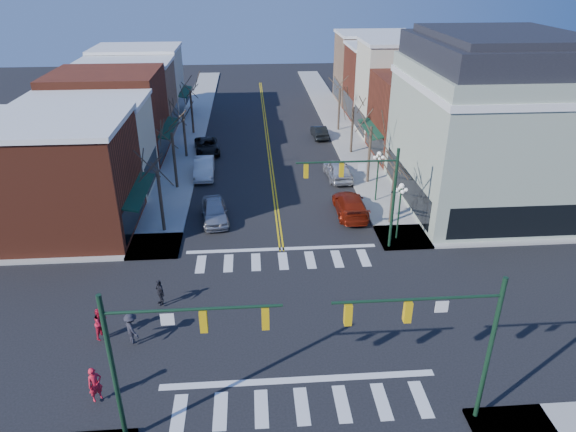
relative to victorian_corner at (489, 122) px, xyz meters
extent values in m
plane|color=black|center=(-16.50, -14.50, -6.66)|extent=(160.00, 160.00, 0.00)
cube|color=#9E9B93|center=(-25.25, 5.50, -6.58)|extent=(3.50, 70.00, 0.15)
cube|color=#9E9B93|center=(-7.75, 5.50, -6.58)|extent=(3.50, 70.00, 0.15)
cube|color=maroon|center=(-32.00, -2.75, -2.66)|extent=(10.00, 8.50, 8.00)
cube|color=beige|center=(-32.00, 5.00, -2.91)|extent=(10.00, 7.00, 7.50)
cube|color=maroon|center=(-32.00, 13.00, -2.41)|extent=(10.00, 9.00, 8.50)
cube|color=#9F7758|center=(-32.00, 21.25, -2.76)|extent=(10.00, 7.50, 7.80)
cube|color=beige|center=(-32.00, 29.00, -2.56)|extent=(10.00, 8.00, 8.20)
cube|color=maroon|center=(-1.00, 11.25, -2.66)|extent=(10.00, 8.50, 8.00)
cube|color=beige|center=(-1.00, 19.00, -1.66)|extent=(10.00, 7.00, 10.00)
cube|color=maroon|center=(-1.00, 26.50, -2.41)|extent=(10.00, 8.00, 8.50)
cube|color=#9F7758|center=(-1.00, 34.50, -2.16)|extent=(10.00, 8.00, 9.00)
cube|color=#98A58F|center=(0.00, 0.00, -1.16)|extent=(12.00, 14.00, 11.00)
cube|color=white|center=(0.00, 0.00, 2.94)|extent=(12.25, 14.25, 0.50)
cube|color=black|center=(0.00, 0.00, 5.24)|extent=(11.40, 13.40, 1.80)
cube|color=black|center=(0.00, 0.00, 6.34)|extent=(9.80, 11.80, 0.60)
cylinder|color=#14331E|center=(-23.90, -21.90, -3.06)|extent=(0.20, 0.20, 7.20)
cylinder|color=#14331E|center=(-20.65, -21.90, -0.26)|extent=(6.50, 0.12, 0.12)
cube|color=gold|center=(-20.33, -21.90, -0.81)|extent=(0.28, 0.28, 0.90)
cube|color=gold|center=(-18.05, -21.90, -0.81)|extent=(0.28, 0.28, 0.90)
cylinder|color=#14331E|center=(-9.10, -21.90, -3.06)|extent=(0.20, 0.20, 7.20)
cylinder|color=#14331E|center=(-12.35, -21.90, -0.26)|extent=(6.50, 0.12, 0.12)
cube|color=gold|center=(-12.68, -21.90, -0.81)|extent=(0.28, 0.28, 0.90)
cube|color=gold|center=(-14.95, -21.90, -0.81)|extent=(0.28, 0.28, 0.90)
cylinder|color=#14331E|center=(-9.10, -7.10, -3.06)|extent=(0.20, 0.20, 7.20)
cylinder|color=#14331E|center=(-12.35, -7.10, -0.26)|extent=(6.50, 0.12, 0.12)
cube|color=gold|center=(-12.68, -7.10, -0.81)|extent=(0.28, 0.28, 0.90)
cube|color=gold|center=(-14.95, -7.10, -0.81)|extent=(0.28, 0.28, 0.90)
cylinder|color=#14331E|center=(-8.30, -6.00, -4.66)|extent=(0.12, 0.12, 4.00)
sphere|color=white|center=(-8.30, -6.00, -2.51)|extent=(0.36, 0.36, 0.36)
cylinder|color=#14331E|center=(-8.30, 0.50, -4.66)|extent=(0.12, 0.12, 4.00)
sphere|color=white|center=(-8.30, 0.50, -2.51)|extent=(0.36, 0.36, 0.36)
cylinder|color=#382B21|center=(-24.90, -3.50, -4.28)|extent=(0.24, 0.24, 4.76)
cylinder|color=#382B21|center=(-24.90, 4.50, -4.14)|extent=(0.24, 0.24, 5.04)
cylinder|color=#382B21|center=(-24.90, 12.50, -4.38)|extent=(0.24, 0.24, 4.55)
cylinder|color=#382B21|center=(-24.90, 20.50, -4.21)|extent=(0.24, 0.24, 4.90)
cylinder|color=#382B21|center=(-8.10, -3.50, -4.35)|extent=(0.24, 0.24, 4.62)
cylinder|color=#382B21|center=(-8.10, 4.50, -4.07)|extent=(0.24, 0.24, 5.18)
cylinder|color=#382B21|center=(-8.10, 12.50, -4.24)|extent=(0.24, 0.24, 4.83)
cylinder|color=#382B21|center=(-8.10, 20.50, -4.17)|extent=(0.24, 0.24, 4.97)
imported|color=#A4A4A9|center=(-21.30, -2.00, -5.85)|extent=(2.50, 4.93, 1.61)
imported|color=silver|center=(-22.74, 7.26, -5.84)|extent=(1.89, 5.03, 1.64)
imported|color=black|center=(-22.90, 13.76, -5.95)|extent=(3.04, 5.39, 1.42)
imported|color=maroon|center=(-10.81, -1.67, -5.85)|extent=(2.31, 5.57, 1.61)
imported|color=silver|center=(-10.59, 5.77, -5.81)|extent=(2.31, 5.10, 1.70)
imported|color=black|center=(-10.67, 17.97, -5.98)|extent=(1.64, 4.20, 1.36)
imported|color=red|center=(-25.57, -19.72, -5.65)|extent=(0.75, 0.71, 1.72)
imported|color=red|center=(-26.38, -15.37, -5.64)|extent=(0.90, 1.02, 1.74)
imported|color=black|center=(-23.80, -12.68, -5.72)|extent=(0.84, 0.98, 1.57)
imported|color=#212129|center=(-24.73, -15.93, -5.63)|extent=(1.20, 1.30, 1.76)
camera|label=1|loc=(-18.37, -37.27, 11.01)|focal=32.00mm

